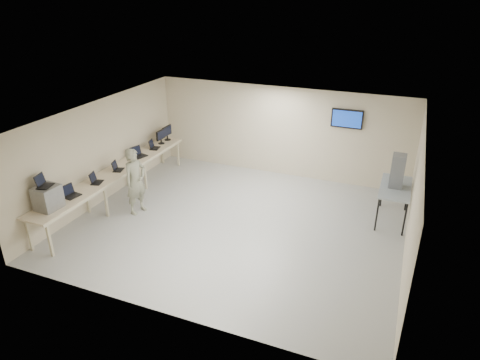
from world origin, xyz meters
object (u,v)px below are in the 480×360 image
at_px(soldier, 136,181).
at_px(side_table, 395,189).
at_px(workbench, 117,173).
at_px(equipment_box, 48,198).

xyz_separation_m(soldier, side_table, (6.29, 2.07, -0.02)).
height_order(workbench, side_table, side_table).
bearing_deg(workbench, equipment_box, -91.52).
xyz_separation_m(equipment_box, soldier, (0.96, 1.98, -0.28)).
xyz_separation_m(workbench, side_table, (7.19, 1.70, 0.05)).
xyz_separation_m(workbench, soldier, (0.89, -0.38, 0.07)).
height_order(workbench, equipment_box, equipment_box).
xyz_separation_m(equipment_box, side_table, (7.25, 4.06, -0.30)).
distance_m(workbench, side_table, 7.38).
bearing_deg(workbench, side_table, 13.28).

